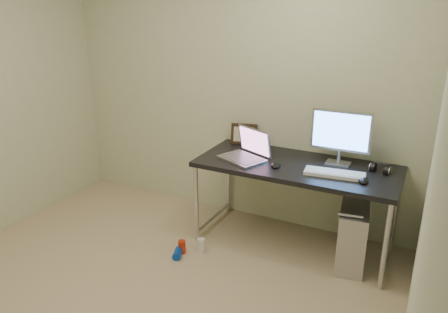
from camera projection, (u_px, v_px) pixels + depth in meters
floor at (123, 312)px, 3.02m from camera, size 3.50×3.50×0.00m
wall_back at (233, 89)px, 4.06m from camera, size 3.50×0.02×2.50m
wall_right at (428, 196)px, 1.85m from camera, size 0.02×3.50×2.50m
desk at (296, 173)px, 3.63m from camera, size 1.65×0.72×0.75m
tower_computer at (352, 235)px, 3.49m from camera, size 0.28×0.51×0.54m
cable_a at (357, 199)px, 3.79m from camera, size 0.01×0.16×0.69m
cable_b at (367, 204)px, 3.74m from camera, size 0.02×0.11×0.71m
can_red at (182, 247)px, 3.70m from camera, size 0.08×0.08×0.11m
can_white at (201, 245)px, 3.72m from camera, size 0.08×0.08×0.12m
can_blue at (178, 253)px, 3.64m from camera, size 0.11×0.14×0.07m
laptop at (247, 152)px, 3.71m from camera, size 0.46×0.42×0.26m
monitor at (341, 133)px, 3.52m from camera, size 0.49×0.14×0.45m
keyboard at (335, 174)px, 3.37m from camera, size 0.47×0.20×0.03m
mouse_right at (363, 180)px, 3.25m from camera, size 0.10×0.13×0.04m
mouse_left at (275, 164)px, 3.55m from camera, size 0.11×0.14×0.04m
headphones at (380, 169)px, 3.43m from camera, size 0.16×0.10×0.10m
picture_frame at (244, 134)px, 4.07m from camera, size 0.25×0.13×0.20m
webcam at (263, 138)px, 4.00m from camera, size 0.04×0.03×0.11m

